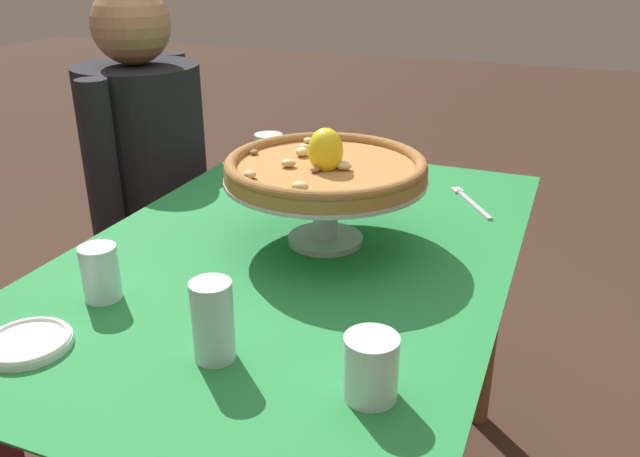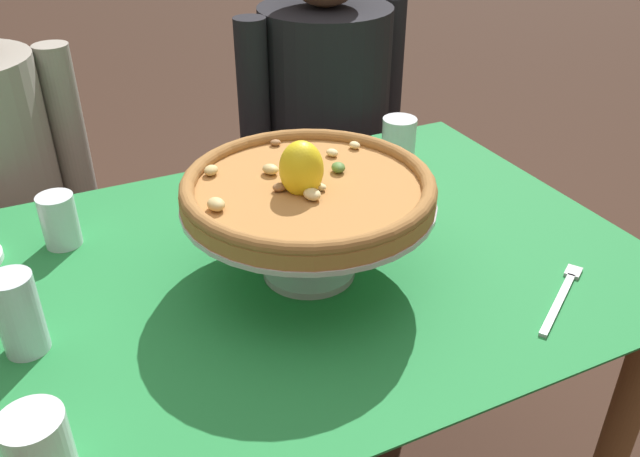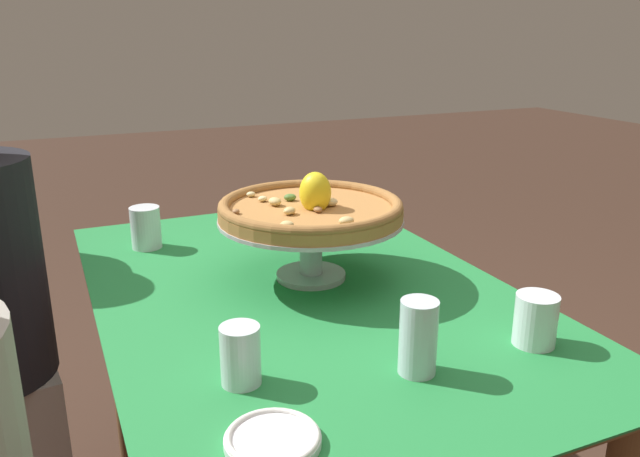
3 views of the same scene
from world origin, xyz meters
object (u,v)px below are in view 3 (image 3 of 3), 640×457
at_px(water_glass_back_left, 241,359).
at_px(dinner_fork, 341,223).
at_px(water_glass_back_right, 146,230).
at_px(water_glass_front_left, 535,323).
at_px(pizza, 311,208).
at_px(side_plate, 273,439).
at_px(pizza_stand, 311,232).
at_px(water_glass_side_left, 418,342).

distance_m(water_glass_back_left, dinner_fork, 0.85).
relative_size(water_glass_back_right, water_glass_front_left, 1.14).
xyz_separation_m(pizza, water_glass_back_right, (0.35, 0.30, -0.11)).
bearing_deg(side_plate, pizza, -28.04).
xyz_separation_m(pizza_stand, side_plate, (-0.52, 0.28, -0.10)).
distance_m(water_glass_back_left, side_plate, 0.17).
distance_m(pizza, dinner_fork, 0.44).
relative_size(water_glass_side_left, water_glass_front_left, 1.35).
bearing_deg(pizza_stand, pizza, 171.57).
relative_size(pizza_stand, pizza, 1.01).
bearing_deg(pizza_stand, water_glass_back_right, 40.13).
bearing_deg(pizza, water_glass_back_left, 142.82).
height_order(pizza, water_glass_side_left, pizza).
height_order(water_glass_back_right, water_glass_side_left, water_glass_side_left).
bearing_deg(water_glass_back_right, side_plate, -178.70).
height_order(water_glass_side_left, side_plate, water_glass_side_left).
bearing_deg(pizza, water_glass_back_right, 40.05).
distance_m(water_glass_side_left, dinner_fork, 0.81).
bearing_deg(dinner_fork, water_glass_back_right, 87.97).
height_order(water_glass_side_left, water_glass_back_left, water_glass_side_left).
relative_size(water_glass_back_right, water_glass_side_left, 0.84).
height_order(pizza, side_plate, pizza).
distance_m(pizza_stand, pizza, 0.06).
distance_m(water_glass_side_left, water_glass_front_left, 0.24).
xyz_separation_m(water_glass_back_left, side_plate, (-0.17, 0.01, -0.03)).
height_order(pizza_stand, side_plate, pizza_stand).
bearing_deg(water_glass_side_left, water_glass_back_right, 20.45).
bearing_deg(water_glass_front_left, side_plate, 99.04).
bearing_deg(pizza, side_plate, 151.96).
height_order(water_glass_back_right, side_plate, water_glass_back_right).
relative_size(water_glass_front_left, water_glass_back_left, 0.95).
distance_m(pizza, water_glass_back_right, 0.48).
height_order(water_glass_back_left, side_plate, water_glass_back_left).
bearing_deg(pizza_stand, water_glass_back_left, 142.87).
relative_size(water_glass_back_left, side_plate, 0.74).
distance_m(pizza_stand, water_glass_back_left, 0.45).
distance_m(pizza, side_plate, 0.61).
relative_size(water_glass_back_right, dinner_fork, 0.58).
bearing_deg(side_plate, pizza_stand, -28.01).
relative_size(pizza, water_glass_back_left, 4.10).
bearing_deg(water_glass_back_left, pizza, -37.18).
relative_size(pizza, water_glass_front_left, 4.31).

